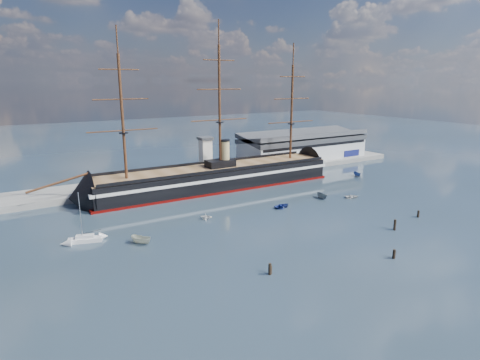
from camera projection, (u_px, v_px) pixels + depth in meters
ground at (244, 202)px, 128.87m from camera, size 600.00×600.00×0.00m
quay at (218, 176)px, 163.74m from camera, size 180.00×18.00×2.00m
warehouse at (303, 146)px, 189.44m from camera, size 63.00×21.00×11.60m
quay_tower at (206, 156)px, 155.36m from camera, size 5.00×5.00×15.00m
warship at (211, 178)px, 143.77m from camera, size 113.00×17.57×53.94m
sailboat at (85, 239)px, 96.86m from camera, size 8.20×4.50×12.60m
motorboat_a at (142, 244)px, 95.82m from camera, size 6.77×5.53×2.60m
motorboat_b at (282, 208)px, 123.31m from camera, size 1.89×3.61×1.60m
motorboat_c at (322, 199)px, 132.75m from camera, size 5.80×2.45×2.27m
motorboat_d at (206, 219)px, 112.77m from camera, size 5.08×5.60×1.95m
motorboat_e at (352, 198)px, 133.45m from camera, size 2.14×3.17×1.37m
motorboat_f at (357, 177)px, 163.21m from camera, size 5.98×3.59×2.25m
piling_near_left at (270, 274)px, 80.77m from camera, size 0.64×0.64×3.10m
piling_near_mid at (394, 258)px, 88.02m from camera, size 0.64×0.64×2.82m
piling_near_right at (394, 230)px, 104.70m from camera, size 0.64×0.64×3.63m
piling_far_right at (418, 217)px, 114.67m from camera, size 0.64×0.64×2.71m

